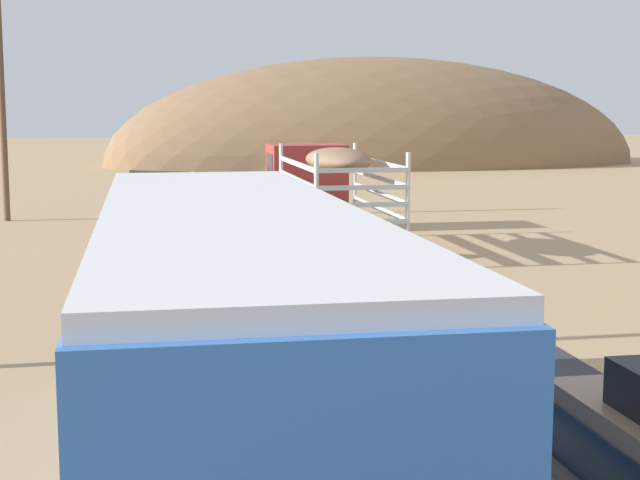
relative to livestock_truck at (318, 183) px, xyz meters
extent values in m
plane|color=tan|center=(-2.38, -17.63, -1.79)|extent=(240.00, 240.00, 0.00)
cube|color=#2D2D33|center=(-2.38, -17.63, -1.78)|extent=(8.00, 120.00, 0.02)
cube|color=#D8CC4C|center=(-2.38, -17.63, -1.77)|extent=(0.16, 117.60, 0.00)
cube|color=#B2332D|center=(0.00, 2.16, 0.03)|extent=(2.50, 2.20, 2.20)
cube|color=#192333|center=(0.00, 2.16, 0.48)|extent=(2.53, 1.54, 0.70)
cube|color=brown|center=(0.00, -3.24, -1.07)|extent=(2.50, 6.40, 0.24)
cylinder|color=silver|center=(-1.19, -0.10, 0.15)|extent=(0.12, 0.12, 2.20)
cylinder|color=silver|center=(1.19, -0.10, 0.15)|extent=(0.12, 0.12, 2.20)
cylinder|color=silver|center=(-1.19, -6.38, 0.15)|extent=(0.12, 0.12, 2.20)
cylinder|color=silver|center=(1.19, -6.38, 0.15)|extent=(0.12, 0.12, 2.20)
cube|color=silver|center=(-1.21, -3.24, -0.51)|extent=(0.08, 6.30, 0.12)
cube|color=silver|center=(1.21, -3.24, -0.51)|extent=(0.08, 6.30, 0.12)
cube|color=silver|center=(0.00, -6.40, -0.51)|extent=(2.40, 0.08, 0.12)
cube|color=silver|center=(-1.21, -3.24, -0.07)|extent=(0.08, 6.30, 0.12)
cube|color=silver|center=(1.21, -3.24, -0.07)|extent=(0.08, 6.30, 0.12)
cube|color=silver|center=(0.00, -6.40, -0.07)|extent=(2.40, 0.08, 0.12)
cube|color=silver|center=(-1.21, -3.24, 0.37)|extent=(0.08, 6.30, 0.12)
cube|color=silver|center=(1.21, -3.24, 0.37)|extent=(0.08, 6.30, 0.12)
cube|color=silver|center=(0.00, -6.40, 0.37)|extent=(2.40, 0.08, 0.12)
cube|color=silver|center=(-1.21, -3.24, 0.81)|extent=(0.08, 6.30, 0.12)
cube|color=silver|center=(1.21, -3.24, 0.81)|extent=(0.08, 6.30, 0.12)
cube|color=silver|center=(0.00, -6.40, 0.81)|extent=(2.40, 0.08, 0.12)
ellipsoid|color=#8C6B4C|center=(0.00, -3.24, 0.90)|extent=(1.75, 3.84, 0.70)
cylinder|color=black|center=(-1.09, 2.16, -1.22)|extent=(0.32, 1.10, 1.10)
cylinder|color=black|center=(1.09, 2.16, -1.22)|extent=(0.32, 1.10, 1.10)
cylinder|color=black|center=(-1.09, -4.52, -1.22)|extent=(0.32, 1.10, 1.10)
cylinder|color=black|center=(1.09, -4.52, -1.22)|extent=(0.32, 1.10, 1.10)
cube|color=#3872C6|center=(-4.62, -20.51, -0.07)|extent=(2.50, 10.00, 2.70)
cube|color=white|center=(-4.62, -20.51, 1.36)|extent=(2.45, 9.80, 0.16)
cube|color=#192333|center=(-4.62, -20.51, 0.40)|extent=(2.54, 9.20, 0.80)
cube|color=silver|center=(-4.62, -20.51, -1.22)|extent=(2.53, 9.80, 0.36)
cylinder|color=black|center=(-5.72, -17.26, -1.27)|extent=(0.30, 1.00, 1.00)
cylinder|color=black|center=(-3.52, -17.26, -1.27)|extent=(0.30, 1.00, 1.00)
cylinder|color=brown|center=(-10.46, 6.69, 2.66)|extent=(0.24, 0.24, 8.91)
ellipsoid|color=olive|center=(11.29, 38.18, -1.79)|extent=(39.19, 17.13, 15.45)
camera|label=1|loc=(-5.44, -30.03, 2.42)|focal=53.88mm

